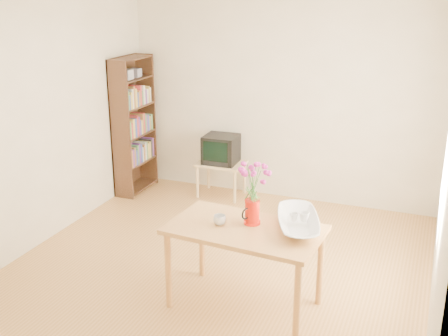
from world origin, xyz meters
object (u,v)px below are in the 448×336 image
at_px(pitcher, 252,213).
at_px(television, 221,148).
at_px(bowl, 299,200).
at_px(table, 245,237).
at_px(mug, 220,220).

relative_size(pitcher, television, 0.51).
distance_m(bowl, television, 2.72).
relative_size(bowl, television, 1.19).
xyz_separation_m(table, bowl, (0.41, 0.19, 0.33)).
bearing_deg(mug, bowl, -165.23).
xyz_separation_m(pitcher, mug, (-0.25, -0.13, -0.06)).
relative_size(table, bowl, 2.62).
bearing_deg(table, television, 120.61).
distance_m(table, television, 2.66).
bearing_deg(television, pitcher, -64.10).
bearing_deg(table, mug, -169.65).
bearing_deg(bowl, mug, -161.10).
xyz_separation_m(mug, bowl, (0.63, 0.22, 0.20)).
bearing_deg(mug, television, -72.68).
height_order(pitcher, bowl, bowl).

